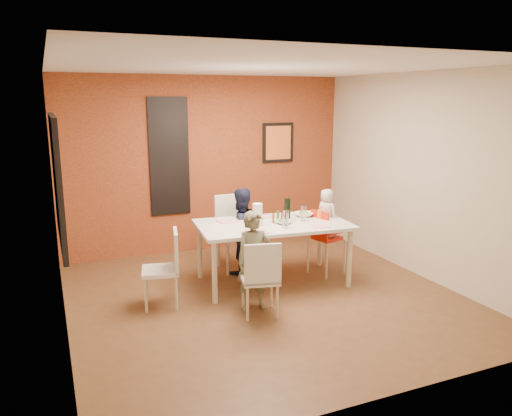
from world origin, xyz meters
name	(u,v)px	position (x,y,z in m)	size (l,w,h in m)	color
ground	(266,298)	(0.00, 0.00, 0.00)	(4.50, 4.50, 0.00)	brown
ceiling	(267,66)	(0.00, 0.00, 2.70)	(4.50, 4.50, 0.02)	silver
wall_back	(207,164)	(0.00, 2.25, 1.35)	(4.50, 0.02, 2.70)	beige
wall_front	(390,237)	(0.00, -2.25, 1.35)	(4.50, 0.02, 2.70)	beige
wall_left	(56,204)	(-2.25, 0.00, 1.35)	(0.02, 4.50, 2.70)	beige
wall_right	(421,176)	(2.25, 0.00, 1.35)	(0.02, 4.50, 2.70)	beige
brick_accent_wall	(207,165)	(0.00, 2.23, 1.35)	(4.50, 0.02, 2.70)	maroon
picture_window_frame	(57,180)	(-2.22, 0.20, 1.55)	(0.05, 1.70, 1.30)	black
picture_window_pane	(59,180)	(-2.21, 0.20, 1.55)	(0.02, 1.55, 1.15)	black
glassblock_strip	(169,157)	(-0.60, 2.21, 1.50)	(0.55, 0.03, 1.70)	silver
glassblock_surround	(169,157)	(-0.60, 2.21, 1.50)	(0.60, 0.03, 1.76)	black
art_print_frame	(278,143)	(1.20, 2.21, 1.65)	(0.54, 0.03, 0.64)	black
art_print_canvas	(278,143)	(1.20, 2.19, 1.65)	(0.44, 0.01, 0.54)	orange
dining_table	(273,228)	(0.30, 0.45, 0.73)	(2.01, 1.25, 0.80)	silver
chair_near	(261,275)	(-0.26, -0.46, 0.48)	(0.48, 0.48, 0.86)	silver
chair_far	(234,228)	(0.04, 1.19, 0.58)	(0.49, 0.49, 1.04)	silver
chair_left	(167,264)	(-1.13, 0.26, 0.50)	(0.49, 0.49, 0.89)	white
high_chair	(325,236)	(1.08, 0.46, 0.54)	(0.46, 0.46, 0.90)	red
child_near	(254,261)	(-0.24, -0.22, 0.57)	(0.41, 0.27, 1.14)	#5E5C43
child_far	(240,231)	(0.04, 0.94, 0.59)	(0.58, 0.45, 1.19)	black
toddler	(326,213)	(1.10, 0.47, 0.85)	(0.32, 0.21, 0.65)	beige
plate_near_left	(257,232)	(-0.06, 0.12, 0.80)	(0.24, 0.24, 0.01)	white
plate_far_mid	(266,216)	(0.36, 0.81, 0.80)	(0.20, 0.20, 0.01)	white
plate_near_right	(321,226)	(0.78, 0.07, 0.80)	(0.20, 0.20, 0.01)	white
plate_far_left	(227,221)	(-0.22, 0.75, 0.80)	(0.21, 0.21, 0.01)	white
salad_bowl_a	(283,222)	(0.40, 0.36, 0.82)	(0.20, 0.20, 0.05)	silver
salad_bowl_b	(304,214)	(0.83, 0.61, 0.83)	(0.24, 0.24, 0.06)	white
wine_bottle	(287,210)	(0.50, 0.45, 0.95)	(0.08, 0.08, 0.31)	black
wine_glass_a	(286,219)	(0.34, 0.16, 0.91)	(0.08, 0.08, 0.22)	silver
wine_glass_b	(303,213)	(0.71, 0.40, 0.90)	(0.07, 0.07, 0.20)	white
paper_towel_roll	(257,215)	(0.07, 0.41, 0.94)	(0.12, 0.12, 0.28)	silver
condiment_red	(282,218)	(0.39, 0.36, 0.87)	(0.04, 0.04, 0.15)	#B81212
condiment_green	(278,216)	(0.39, 0.50, 0.87)	(0.04, 0.04, 0.14)	#2F7226
condiment_brown	(273,218)	(0.30, 0.45, 0.86)	(0.03, 0.03, 0.13)	brown
sippy_cup	(320,214)	(0.97, 0.42, 0.86)	(0.07, 0.07, 0.12)	orange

